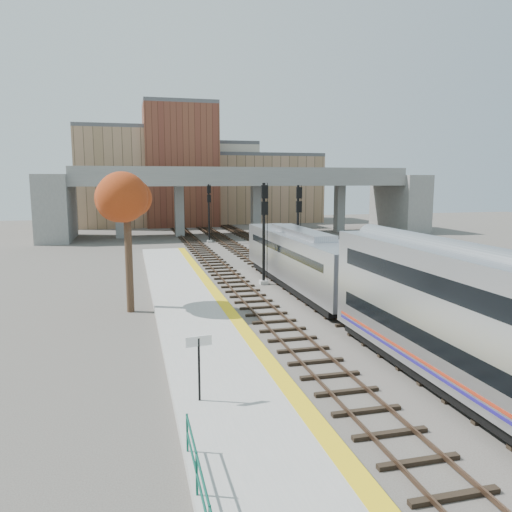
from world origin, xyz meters
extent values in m
plane|color=#47423D|center=(0.00, 0.00, 0.00)|extent=(160.00, 160.00, 0.00)
cube|color=#9E9E99|center=(-7.25, 0.00, 0.17)|extent=(4.50, 60.00, 0.35)
cube|color=yellow|center=(-5.35, 0.00, 0.35)|extent=(0.70, 60.00, 0.01)
cube|color=black|center=(-3.20, 12.50, 0.07)|extent=(2.50, 95.00, 0.14)
cube|color=brown|center=(-3.92, 12.50, 0.18)|extent=(0.07, 95.00, 0.14)
cube|color=brown|center=(-2.48, 12.50, 0.18)|extent=(0.07, 95.00, 0.14)
cube|color=black|center=(1.00, 12.50, 0.07)|extent=(2.50, 95.00, 0.14)
cube|color=brown|center=(0.28, 12.50, 0.18)|extent=(0.07, 95.00, 0.14)
cube|color=brown|center=(1.72, 12.50, 0.18)|extent=(0.07, 95.00, 0.14)
cube|color=black|center=(5.00, 12.50, 0.07)|extent=(2.50, 95.00, 0.14)
cube|color=brown|center=(4.28, 12.50, 0.18)|extent=(0.07, 95.00, 0.14)
cube|color=brown|center=(5.72, 12.50, 0.18)|extent=(0.07, 95.00, 0.14)
cube|color=slate|center=(5.00, 45.00, 7.75)|extent=(46.00, 10.00, 1.50)
cube|color=slate|center=(5.00, 40.20, 9.00)|extent=(46.00, 0.20, 1.00)
cube|color=slate|center=(5.00, 49.80, 9.00)|extent=(46.00, 0.20, 1.00)
cube|color=slate|center=(-12.00, 45.00, 3.50)|extent=(1.20, 1.60, 7.00)
cube|color=slate|center=(-4.00, 45.00, 3.50)|extent=(1.20, 1.60, 7.00)
cube|color=slate|center=(7.00, 45.00, 3.50)|extent=(1.20, 1.60, 7.00)
cube|color=slate|center=(20.00, 45.00, 3.50)|extent=(1.20, 1.60, 7.00)
cube|color=slate|center=(-20.00, 45.00, 4.25)|extent=(4.00, 12.00, 8.50)
cube|color=slate|center=(30.00, 45.00, 4.25)|extent=(4.00, 12.00, 8.50)
cube|color=#A68060|center=(-10.00, 65.00, 8.00)|extent=(18.00, 14.00, 16.00)
cube|color=#4C4C4F|center=(-10.00, 65.00, 16.30)|extent=(18.00, 14.00, 0.60)
cube|color=beige|center=(4.00, 70.00, 7.00)|extent=(16.00, 16.00, 14.00)
cube|color=#4C4C4F|center=(4.00, 70.00, 14.30)|extent=(16.00, 16.00, 0.60)
cube|color=brown|center=(-2.00, 62.00, 10.00)|extent=(12.00, 10.00, 20.00)
cube|color=#4C4C4F|center=(-2.00, 62.00, 20.30)|extent=(12.00, 10.00, 0.60)
cube|color=#A68060|center=(14.00, 68.00, 6.00)|extent=(20.00, 14.00, 12.00)
cube|color=#4C4C4F|center=(14.00, 68.00, 12.30)|extent=(20.00, 14.00, 0.60)
cube|color=black|center=(14.00, 28.00, 0.02)|extent=(14.00, 18.00, 0.04)
cube|color=#A8AAB2|center=(1.00, 8.36, 2.35)|extent=(3.00, 19.00, 3.20)
cube|color=black|center=(1.00, 17.88, 2.95)|extent=(2.20, 0.06, 1.10)
cube|color=black|center=(1.00, 8.36, 2.95)|extent=(3.02, 16.15, 0.50)
cube|color=black|center=(1.00, 8.36, 0.50)|extent=(2.70, 17.10, 0.50)
cube|color=#A8AAB2|center=(1.00, 8.36, 4.15)|extent=(1.60, 9.50, 0.40)
cube|color=#9E9E99|center=(-1.10, 10.68, 0.15)|extent=(0.60, 0.60, 0.30)
cylinder|color=black|center=(-1.10, 10.68, 3.79)|extent=(0.22, 0.22, 7.59)
cube|color=black|center=(-1.10, 10.43, 6.94)|extent=(0.49, 0.18, 0.98)
cube|color=black|center=(-1.10, 10.43, 5.74)|extent=(0.49, 0.18, 0.98)
cube|color=#9E9E99|center=(3.00, 14.85, 0.15)|extent=(0.60, 0.60, 0.30)
cylinder|color=black|center=(3.00, 14.85, 3.69)|extent=(0.21, 0.21, 7.37)
cube|color=black|center=(3.00, 14.60, 6.74)|extent=(0.47, 0.18, 0.95)
cube|color=black|center=(3.00, 14.60, 5.58)|extent=(0.47, 0.18, 0.95)
cube|color=#9E9E99|center=(-1.10, 36.89, 0.15)|extent=(0.60, 0.60, 0.30)
cylinder|color=black|center=(-1.10, 36.89, 3.64)|extent=(0.21, 0.21, 7.27)
cube|color=black|center=(-1.10, 36.64, 6.65)|extent=(0.47, 0.18, 0.93)
cube|color=black|center=(-1.10, 36.64, 5.51)|extent=(0.47, 0.18, 0.93)
cylinder|color=black|center=(-8.63, -8.86, 1.45)|extent=(0.08, 0.08, 2.20)
cube|color=white|center=(-8.63, -8.86, 2.45)|extent=(0.90, 0.16, 0.35)
cylinder|color=#382619|center=(-10.86, 5.01, 3.21)|extent=(0.44, 0.44, 6.41)
ellipsoid|color=#A53916|center=(-10.86, 5.01, 6.87)|extent=(3.60, 3.60, 4.58)
imported|color=#99999E|center=(9.74, 23.47, 0.57)|extent=(1.57, 3.22, 1.06)
imported|color=#99999E|center=(15.33, 26.72, 0.71)|extent=(2.70, 4.31, 1.34)
imported|color=#99999E|center=(18.20, 32.02, 0.70)|extent=(2.00, 4.59, 1.31)
camera|label=1|loc=(-10.72, -24.91, 7.79)|focal=35.00mm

